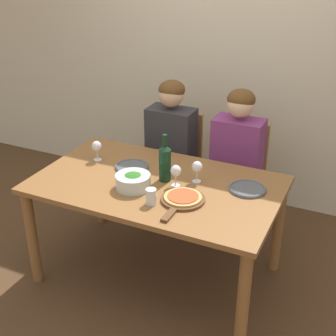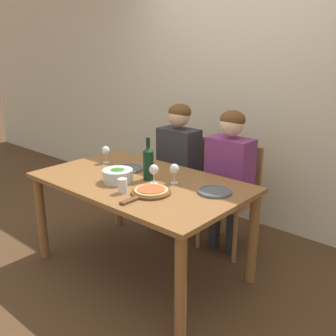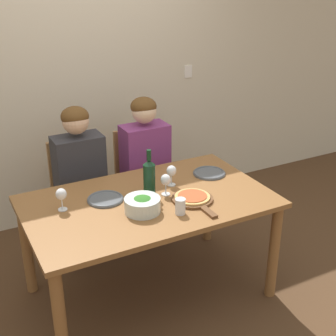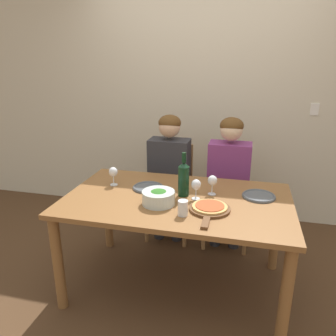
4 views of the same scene
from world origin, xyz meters
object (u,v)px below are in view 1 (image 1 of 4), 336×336
object	(u,v)px
broccoli_bowl	(133,181)
dinner_plate_right	(247,189)
water_tumbler	(151,197)
wine_glass_left	(97,147)
pizza_on_board	(182,199)
person_man	(237,152)
wine_glass_centre	(176,172)
chair_left	(176,162)
person_woman	(170,140)
chair_right	(239,175)
dinner_plate_left	(132,166)
wine_glass_right	(197,168)
wine_bottle	(165,162)

from	to	relation	value
broccoli_bowl	dinner_plate_right	size ratio (longest dim) A/B	0.95
dinner_plate_right	water_tumbler	distance (m)	0.65
wine_glass_left	pizza_on_board	bearing A→B (deg)	-19.25
pizza_on_board	water_tumbler	world-z (taller)	water_tumbler
person_man	wine_glass_centre	world-z (taller)	person_man
broccoli_bowl	dinner_plate_right	xyz separation A→B (m)	(0.68, 0.29, -0.04)
chair_left	person_woman	world-z (taller)	person_woman
chair_right	pizza_on_board	world-z (taller)	chair_right
dinner_plate_left	wine_glass_centre	distance (m)	0.42
person_woman	dinner_plate_right	distance (m)	1.00
broccoli_bowl	wine_glass_left	size ratio (longest dim) A/B	1.53
dinner_plate_right	wine_glass_right	bearing A→B (deg)	-174.03
person_woman	wine_glass_centre	xyz separation A→B (m)	(0.37, -0.72, 0.12)
chair_right	person_woman	xyz separation A→B (m)	(-0.56, -0.11, 0.25)
wine_glass_right	water_tumbler	size ratio (longest dim) A/B	1.46
person_man	pizza_on_board	distance (m)	0.89
wine_bottle	wine_glass_left	distance (m)	0.59
wine_bottle	wine_glass_left	world-z (taller)	wine_bottle
wine_glass_right	water_tumbler	bearing A→B (deg)	-110.37
wine_glass_right	wine_bottle	bearing A→B (deg)	-162.03
person_man	broccoli_bowl	xyz separation A→B (m)	(-0.43, -0.86, 0.06)
wine_glass_left	wine_glass_centre	distance (m)	0.69
wine_glass_centre	wine_glass_left	bearing A→B (deg)	170.31
chair_right	wine_bottle	bearing A→B (deg)	-110.33
chair_right	person_man	distance (m)	0.27
wine_glass_right	wine_glass_centre	bearing A→B (deg)	-132.55
dinner_plate_right	chair_right	bearing A→B (deg)	110.50
chair_left	wine_glass_left	distance (m)	0.86
chair_left	person_woman	bearing A→B (deg)	-90.00
person_man	pizza_on_board	bearing A→B (deg)	-94.55
broccoli_bowl	wine_glass_right	size ratio (longest dim) A/B	1.53
pizza_on_board	chair_left	bearing A→B (deg)	116.43
wine_bottle	chair_right	bearing A→B (deg)	69.67
wine_bottle	pizza_on_board	world-z (taller)	wine_bottle
person_man	dinner_plate_left	bearing A→B (deg)	-133.99
wine_bottle	wine_glass_left	bearing A→B (deg)	173.12
wine_bottle	wine_glass_right	xyz separation A→B (m)	(0.20, 0.07, -0.03)
wine_bottle	dinner_plate_left	size ratio (longest dim) A/B	1.36
wine_bottle	wine_glass_left	size ratio (longest dim) A/B	2.19
chair_right	chair_left	bearing A→B (deg)	180.00
chair_right	wine_glass_centre	size ratio (longest dim) A/B	6.10
chair_right	wine_glass_left	xyz separation A→B (m)	(-0.87, -0.71, 0.36)
person_woman	broccoli_bowl	world-z (taller)	person_woman
dinner_plate_right	wine_glass_left	distance (m)	1.13
pizza_on_board	wine_glass_left	bearing A→B (deg)	160.75
chair_left	chair_right	size ratio (longest dim) A/B	1.00
person_man	pizza_on_board	xyz separation A→B (m)	(-0.07, -0.88, 0.03)
dinner_plate_right	water_tumbler	bearing A→B (deg)	-138.85
water_tumbler	person_man	bearing A→B (deg)	76.98
dinner_plate_right	wine_glass_left	world-z (taller)	wine_glass_left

